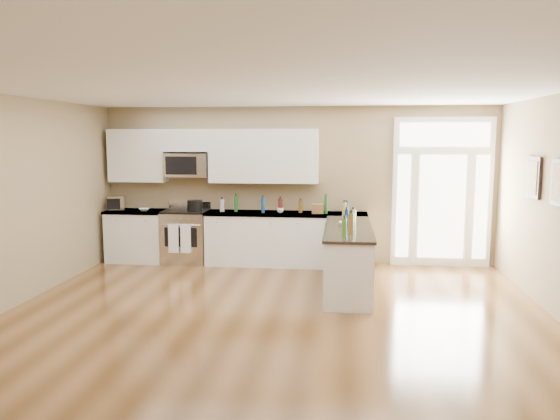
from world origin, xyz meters
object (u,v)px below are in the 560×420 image
object	(u,v)px
peninsula_cabinet	(348,261)
toaster_oven	(116,203)
stockpot	(195,205)
kitchen_range	(186,236)

from	to	relation	value
peninsula_cabinet	toaster_oven	xyz separation A→B (m)	(-4.19, 1.46, 0.63)
toaster_oven	peninsula_cabinet	bearing A→B (deg)	-36.29
peninsula_cabinet	stockpot	size ratio (longest dim) A/B	8.51
stockpot	kitchen_range	bearing A→B (deg)	159.65
kitchen_range	toaster_oven	bearing A→B (deg)	179.32
peninsula_cabinet	toaster_oven	distance (m)	4.49
peninsula_cabinet	kitchen_range	distance (m)	3.24
peninsula_cabinet	toaster_oven	bearing A→B (deg)	160.76
kitchen_range	stockpot	size ratio (longest dim) A/B	3.96
kitchen_range	peninsula_cabinet	bearing A→B (deg)	-26.56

